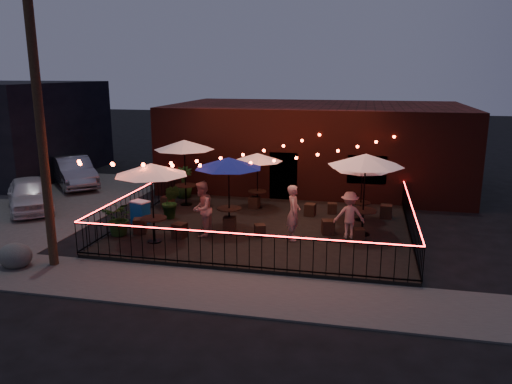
# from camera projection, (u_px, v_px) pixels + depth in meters

# --- Properties ---
(ground) EXTENTS (110.00, 110.00, 0.00)m
(ground) POSITION_uv_depth(u_px,v_px,m) (253.00, 249.00, 16.02)
(ground) COLOR black
(ground) RESTS_ON ground
(patio) EXTENTS (10.00, 8.00, 0.15)m
(patio) POSITION_uv_depth(u_px,v_px,m) (265.00, 228.00, 17.91)
(patio) COLOR black
(patio) RESTS_ON ground
(sidewalk) EXTENTS (18.00, 2.50, 0.05)m
(sidewalk) POSITION_uv_depth(u_px,v_px,m) (225.00, 291.00, 12.93)
(sidewalk) COLOR #423F3D
(sidewalk) RESTS_ON ground
(parking_lot) EXTENTS (11.00, 12.00, 0.02)m
(parking_lot) POSITION_uv_depth(u_px,v_px,m) (11.00, 199.00, 22.32)
(parking_lot) COLOR #423F3D
(parking_lot) RESTS_ON ground
(brick_building) EXTENTS (14.00, 8.00, 4.00)m
(brick_building) POSITION_uv_depth(u_px,v_px,m) (316.00, 145.00, 24.83)
(brick_building) COLOR black
(brick_building) RESTS_ON ground
(utility_pole) EXTENTS (0.26, 0.26, 8.00)m
(utility_pole) POSITION_uv_depth(u_px,v_px,m) (41.00, 130.00, 13.74)
(utility_pole) COLOR #352215
(utility_pole) RESTS_ON ground
(fence_front) EXTENTS (10.00, 0.04, 1.04)m
(fence_front) POSITION_uv_depth(u_px,v_px,m) (237.00, 251.00, 13.97)
(fence_front) COLOR black
(fence_front) RESTS_ON patio
(fence_left) EXTENTS (0.04, 8.00, 1.04)m
(fence_left) POSITION_uv_depth(u_px,v_px,m) (135.00, 205.00, 18.81)
(fence_left) COLOR black
(fence_left) RESTS_ON patio
(fence_right) EXTENTS (0.04, 8.00, 1.04)m
(fence_right) POSITION_uv_depth(u_px,v_px,m) (411.00, 221.00, 16.73)
(fence_right) COLOR black
(fence_right) RESTS_ON patio
(festoon_lights) EXTENTS (10.02, 8.72, 1.32)m
(festoon_lights) POSITION_uv_depth(u_px,v_px,m) (235.00, 162.00, 17.26)
(festoon_lights) COLOR #FF3618
(festoon_lights) RESTS_ON ground
(cafe_table_0) EXTENTS (2.40, 2.40, 2.60)m
(cafe_table_0) POSITION_uv_depth(u_px,v_px,m) (151.00, 170.00, 15.73)
(cafe_table_0) COLOR black
(cafe_table_0) RESTS_ON patio
(cafe_table_1) EXTENTS (3.03, 3.03, 2.72)m
(cafe_table_1) POSITION_uv_depth(u_px,v_px,m) (184.00, 146.00, 20.22)
(cafe_table_1) COLOR black
(cafe_table_1) RESTS_ON patio
(cafe_table_2) EXTENTS (2.77, 2.77, 2.59)m
(cafe_table_2) POSITION_uv_depth(u_px,v_px,m) (229.00, 164.00, 16.90)
(cafe_table_2) COLOR black
(cafe_table_2) RESTS_ON patio
(cafe_table_3) EXTENTS (2.49, 2.49, 2.25)m
(cafe_table_3) POSITION_uv_depth(u_px,v_px,m) (257.00, 158.00, 19.88)
(cafe_table_3) COLOR black
(cafe_table_3) RESTS_ON patio
(cafe_table_4) EXTENTS (2.81, 2.81, 2.78)m
(cafe_table_4) POSITION_uv_depth(u_px,v_px,m) (366.00, 161.00, 16.41)
(cafe_table_4) COLOR black
(cafe_table_4) RESTS_ON patio
(cafe_table_5) EXTENTS (2.12, 2.12, 2.19)m
(cafe_table_5) POSITION_uv_depth(u_px,v_px,m) (363.00, 167.00, 18.20)
(cafe_table_5) COLOR black
(cafe_table_5) RESTS_ON patio
(bistro_chair_0) EXTENTS (0.54, 0.54, 0.51)m
(bistro_chair_0) POSITION_uv_depth(u_px,v_px,m) (140.00, 226.00, 17.12)
(bistro_chair_0) COLOR black
(bistro_chair_0) RESTS_ON patio
(bistro_chair_1) EXTENTS (0.49, 0.49, 0.49)m
(bistro_chair_1) POSITION_uv_depth(u_px,v_px,m) (180.00, 230.00, 16.64)
(bistro_chair_1) COLOR black
(bistro_chair_1) RESTS_ON patio
(bistro_chair_2) EXTENTS (0.53, 0.53, 0.50)m
(bistro_chair_2) POSITION_uv_depth(u_px,v_px,m) (168.00, 202.00, 20.18)
(bistro_chair_2) COLOR black
(bistro_chair_2) RESTS_ON patio
(bistro_chair_3) EXTENTS (0.47, 0.47, 0.46)m
(bistro_chair_3) POSITION_uv_depth(u_px,v_px,m) (204.00, 203.00, 20.13)
(bistro_chair_3) COLOR black
(bistro_chair_3) RESTS_ON patio
(bistro_chair_4) EXTENTS (0.49, 0.49, 0.50)m
(bistro_chair_4) POSITION_uv_depth(u_px,v_px,m) (230.00, 224.00, 17.30)
(bistro_chair_4) COLOR black
(bistro_chair_4) RESTS_ON patio
(bistro_chair_5) EXTENTS (0.45, 0.45, 0.41)m
(bistro_chair_5) POSITION_uv_depth(u_px,v_px,m) (260.00, 230.00, 16.77)
(bistro_chair_5) COLOR black
(bistro_chair_5) RESTS_ON patio
(bistro_chair_6) EXTENTS (0.45, 0.45, 0.47)m
(bistro_chair_6) POSITION_uv_depth(u_px,v_px,m) (254.00, 203.00, 20.22)
(bistro_chair_6) COLOR black
(bistro_chair_6) RESTS_ON patio
(bistro_chair_7) EXTENTS (0.44, 0.44, 0.47)m
(bistro_chair_7) POSITION_uv_depth(u_px,v_px,m) (310.00, 210.00, 19.17)
(bistro_chair_7) COLOR black
(bistro_chair_7) RESTS_ON patio
(bistro_chair_8) EXTENTS (0.49, 0.49, 0.48)m
(bistro_chair_8) POSITION_uv_depth(u_px,v_px,m) (328.00, 227.00, 17.02)
(bistro_chair_8) COLOR black
(bistro_chair_8) RESTS_ON patio
(bistro_chair_9) EXTENTS (0.40, 0.40, 0.40)m
(bistro_chair_9) POSITION_uv_depth(u_px,v_px,m) (359.00, 234.00, 16.38)
(bistro_chair_9) COLOR black
(bistro_chair_9) RESTS_ON patio
(bistro_chair_10) EXTENTS (0.38, 0.38, 0.41)m
(bistro_chair_10) POSITION_uv_depth(u_px,v_px,m) (332.00, 208.00, 19.48)
(bistro_chair_10) COLOR black
(bistro_chair_10) RESTS_ON patio
(bistro_chair_11) EXTENTS (0.47, 0.47, 0.50)m
(bistro_chair_11) POSITION_uv_depth(u_px,v_px,m) (386.00, 211.00, 18.87)
(bistro_chair_11) COLOR black
(bistro_chair_11) RESTS_ON patio
(patron_a) EXTENTS (0.50, 0.71, 1.84)m
(patron_a) POSITION_uv_depth(u_px,v_px,m) (294.00, 213.00, 16.31)
(patron_a) COLOR #DB9F8B
(patron_a) RESTS_ON patio
(patron_b) EXTENTS (0.72, 0.92, 1.87)m
(patron_b) POSITION_uv_depth(u_px,v_px,m) (202.00, 209.00, 16.69)
(patron_b) COLOR beige
(patron_b) RESTS_ON patio
(patron_c) EXTENTS (1.11, 0.77, 1.58)m
(patron_c) POSITION_uv_depth(u_px,v_px,m) (349.00, 215.00, 16.48)
(patron_c) COLOR #D7B88F
(patron_c) RESTS_ON patio
(potted_shrub_a) EXTENTS (1.13, 0.99, 1.20)m
(potted_shrub_a) POSITION_uv_depth(u_px,v_px,m) (120.00, 218.00, 16.81)
(potted_shrub_a) COLOR #1E4013
(potted_shrub_a) RESTS_ON patio
(potted_shrub_b) EXTENTS (0.75, 0.62, 1.29)m
(potted_shrub_b) POSITION_uv_depth(u_px,v_px,m) (171.00, 202.00, 18.73)
(potted_shrub_b) COLOR #123D13
(potted_shrub_b) RESTS_ON patio
(potted_shrub_c) EXTENTS (0.93, 0.93, 1.36)m
(potted_shrub_c) POSITION_uv_depth(u_px,v_px,m) (184.00, 182.00, 21.85)
(potted_shrub_c) COLOR #144016
(potted_shrub_c) RESTS_ON patio
(cooler) EXTENTS (0.77, 0.66, 0.85)m
(cooler) POSITION_uv_depth(u_px,v_px,m) (140.00, 212.00, 18.13)
(cooler) COLOR #0A4C9E
(cooler) RESTS_ON patio
(boulder) EXTENTS (1.09, 0.98, 0.73)m
(boulder) POSITION_uv_depth(u_px,v_px,m) (15.00, 256.00, 14.42)
(boulder) COLOR #4E4E49
(boulder) RESTS_ON ground
(car_white) EXTENTS (3.78, 4.10, 1.36)m
(car_white) POSITION_uv_depth(u_px,v_px,m) (29.00, 194.00, 20.36)
(car_white) COLOR silver
(car_white) RESTS_ON ground
(car_silver) EXTENTS (4.15, 4.29, 1.46)m
(car_silver) POSITION_uv_depth(u_px,v_px,m) (74.00, 172.00, 24.65)
(car_silver) COLOR gray
(car_silver) RESTS_ON ground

